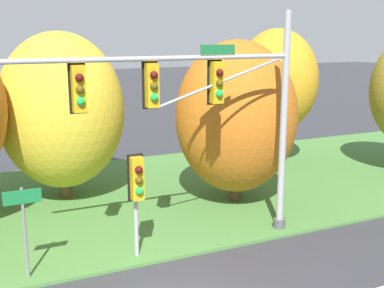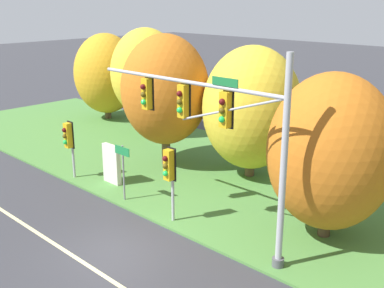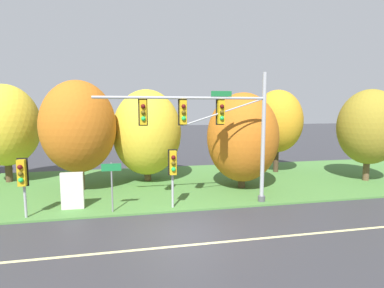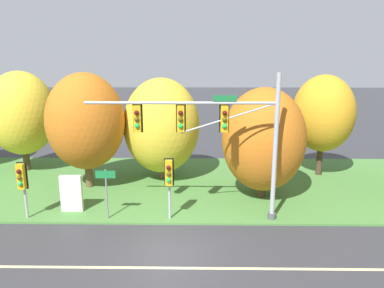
{
  "view_description": "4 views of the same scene",
  "coord_description": "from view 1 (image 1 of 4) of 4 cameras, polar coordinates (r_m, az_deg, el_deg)",
  "views": [
    {
      "loc": [
        -4.04,
        -9.46,
        6.43
      ],
      "look_at": [
        2.18,
        4.26,
        2.98
      ],
      "focal_mm": 45.0,
      "sensor_mm": 36.0,
      "label": 1
    },
    {
      "loc": [
        12.59,
        -9.06,
        8.66
      ],
      "look_at": [
        -0.32,
        4.33,
        2.98
      ],
      "focal_mm": 45.0,
      "sensor_mm": 36.0,
      "label": 2
    },
    {
      "loc": [
        -2.22,
        -11.98,
        5.25
      ],
      "look_at": [
        1.18,
        4.46,
        3.24
      ],
      "focal_mm": 28.0,
      "sensor_mm": 36.0,
      "label": 3
    },
    {
      "loc": [
        1.2,
        -13.94,
        7.92
      ],
      "look_at": [
        0.92,
        4.69,
        3.46
      ],
      "focal_mm": 35.0,
      "sensor_mm": 36.0,
      "label": 4
    }
  ],
  "objects": [
    {
      "name": "tree_mid_verge",
      "position": [
        19.17,
        -15.21,
        3.82
      ],
      "size": [
        4.8,
        4.8,
        6.46
      ],
      "color": "brown",
      "rests_on": "grass_verge"
    },
    {
      "name": "route_sign_post",
      "position": [
        13.33,
        -19.3,
        -8.4
      ],
      "size": [
        0.96,
        0.08,
        2.5
      ],
      "color": "slate",
      "rests_on": "grass_verge"
    },
    {
      "name": "pedestrian_signal_further_along",
      "position": [
        13.58,
        -6.55,
        -4.8
      ],
      "size": [
        0.46,
        0.55,
        3.07
      ],
      "color": "#9EA0A5",
      "rests_on": "grass_verge"
    },
    {
      "name": "tree_right_far",
      "position": [
        23.83,
        9.98,
        7.35
      ],
      "size": [
        3.99,
        3.99,
        6.61
      ],
      "color": "#423021",
      "rests_on": "grass_verge"
    },
    {
      "name": "tree_tall_centre",
      "position": [
        18.18,
        5.26,
        3.21
      ],
      "size": [
        4.58,
        4.58,
        6.15
      ],
      "color": "#4C3823",
      "rests_on": "grass_verge"
    },
    {
      "name": "traffic_signal_mast",
      "position": [
        14.06,
        1.5,
        5.15
      ],
      "size": [
        9.04,
        0.49,
        7.05
      ],
      "color": "#9EA0A5",
      "rests_on": "grass_verge"
    },
    {
      "name": "grass_verge",
      "position": [
        19.25,
        -10.94,
        -6.69
      ],
      "size": [
        48.0,
        11.5,
        0.1
      ],
      "primitive_type": "cube",
      "color": "#477A38",
      "rests_on": "ground"
    }
  ]
}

